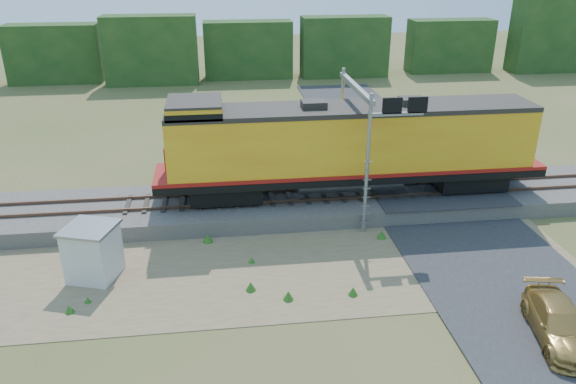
{
  "coord_description": "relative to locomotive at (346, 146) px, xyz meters",
  "views": [
    {
      "loc": [
        -4.27,
        -20.16,
        12.61
      ],
      "look_at": [
        -1.32,
        3.0,
        2.4
      ],
      "focal_mm": 35.0,
      "sensor_mm": 36.0,
      "label": 1
    }
  ],
  "objects": [
    {
      "name": "tree_line_north",
      "position": [
        -2.0,
        32.0,
        -0.4
      ],
      "size": [
        130.0,
        3.0,
        6.5
      ],
      "color": "#193D16",
      "rests_on": "ground"
    },
    {
      "name": "signal_gantry",
      "position": [
        0.71,
        -0.66,
        1.65
      ],
      "size": [
        2.69,
        6.2,
        6.79
      ],
      "color": "gray",
      "rests_on": "ground"
    },
    {
      "name": "car",
      "position": [
        5.12,
        -11.5,
        -2.85
      ],
      "size": [
        2.57,
        4.51,
        1.23
      ],
      "primitive_type": "imported",
      "rotation": [
        0.0,
        0.0,
        -0.21
      ],
      "color": "#B18A41",
      "rests_on": "ground"
    },
    {
      "name": "ballast",
      "position": [
        -2.0,
        0.0,
        -3.07
      ],
      "size": [
        70.0,
        5.0,
        0.8
      ],
      "primitive_type": "cube",
      "color": "slate",
      "rests_on": "ground"
    },
    {
      "name": "ground",
      "position": [
        -2.0,
        -6.0,
        -3.47
      ],
      "size": [
        140.0,
        140.0,
        0.0
      ],
      "primitive_type": "plane",
      "color": "#475123",
      "rests_on": "ground"
    },
    {
      "name": "weed_clumps",
      "position": [
        -5.5,
        -5.9,
        -3.47
      ],
      "size": [
        15.0,
        6.2,
        0.56
      ],
      "primitive_type": null,
      "color": "#2D641C",
      "rests_on": "ground"
    },
    {
      "name": "shed",
      "position": [
        -11.68,
        -5.27,
        -2.29
      ],
      "size": [
        2.47,
        2.47,
        2.32
      ],
      "rotation": [
        0.0,
        0.0,
        -0.32
      ],
      "color": "silver",
      "rests_on": "ground"
    },
    {
      "name": "locomotive",
      "position": [
        0.0,
        0.0,
        0.0
      ],
      "size": [
        19.69,
        3.0,
        5.08
      ],
      "color": "black",
      "rests_on": "rails"
    },
    {
      "name": "road",
      "position": [
        5.0,
        -5.26,
        -3.38
      ],
      "size": [
        7.0,
        66.0,
        0.86
      ],
      "color": "#38383A",
      "rests_on": "ground"
    },
    {
      "name": "dirt_shoulder",
      "position": [
        -4.0,
        -5.5,
        -3.45
      ],
      "size": [
        26.0,
        8.0,
        0.03
      ],
      "primitive_type": "cube",
      "color": "#8C7754",
      "rests_on": "ground"
    },
    {
      "name": "rails",
      "position": [
        -2.0,
        0.0,
        -2.59
      ],
      "size": [
        70.0,
        1.54,
        0.16
      ],
      "color": "brown",
      "rests_on": "ballast"
    }
  ]
}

